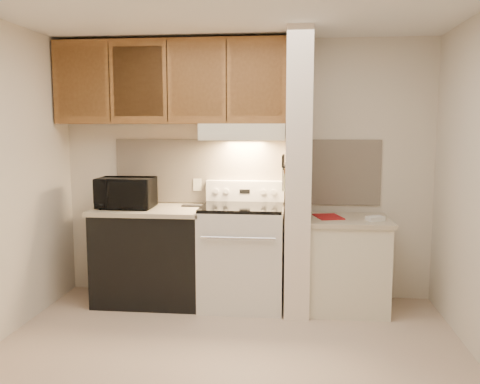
# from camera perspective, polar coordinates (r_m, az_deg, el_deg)

# --- Properties ---
(floor) EXTENTS (3.60, 3.60, 0.00)m
(floor) POSITION_cam_1_polar(r_m,az_deg,el_deg) (3.87, -1.59, -18.28)
(floor) COLOR #C6AD96
(floor) RESTS_ON ground
(ceiling) EXTENTS (3.60, 3.60, 0.00)m
(ceiling) POSITION_cam_1_polar(r_m,az_deg,el_deg) (3.58, -1.74, 20.71)
(ceiling) COLOR white
(ceiling) RESTS_ON wall_back
(wall_back) EXTENTS (3.60, 2.50, 0.02)m
(wall_back) POSITION_cam_1_polar(r_m,az_deg,el_deg) (4.99, 0.65, 2.49)
(wall_back) COLOR beige
(wall_back) RESTS_ON floor
(backsplash) EXTENTS (2.60, 0.02, 0.63)m
(backsplash) POSITION_cam_1_polar(r_m,az_deg,el_deg) (4.98, 0.63, 2.31)
(backsplash) COLOR beige
(backsplash) RESTS_ON wall_back
(range_body) EXTENTS (0.76, 0.65, 0.92)m
(range_body) POSITION_cam_1_polar(r_m,az_deg,el_deg) (4.79, 0.24, -7.32)
(range_body) COLOR silver
(range_body) RESTS_ON floor
(oven_window) EXTENTS (0.50, 0.01, 0.30)m
(oven_window) POSITION_cam_1_polar(r_m,az_deg,el_deg) (4.47, -0.17, -7.85)
(oven_window) COLOR black
(oven_window) RESTS_ON range_body
(oven_handle) EXTENTS (0.65, 0.02, 0.02)m
(oven_handle) POSITION_cam_1_polar(r_m,az_deg,el_deg) (4.38, -0.23, -5.20)
(oven_handle) COLOR silver
(oven_handle) RESTS_ON range_body
(cooktop) EXTENTS (0.74, 0.64, 0.03)m
(cooktop) POSITION_cam_1_polar(r_m,az_deg,el_deg) (4.69, 0.24, -1.70)
(cooktop) COLOR black
(cooktop) RESTS_ON range_body
(range_backguard) EXTENTS (0.76, 0.08, 0.20)m
(range_backguard) POSITION_cam_1_polar(r_m,az_deg,el_deg) (4.96, 0.58, 0.13)
(range_backguard) COLOR silver
(range_backguard) RESTS_ON range_body
(range_display) EXTENTS (0.10, 0.01, 0.04)m
(range_display) POSITION_cam_1_polar(r_m,az_deg,el_deg) (4.91, 0.53, 0.07)
(range_display) COLOR black
(range_display) RESTS_ON range_backguard
(range_knob_left_outer) EXTENTS (0.05, 0.02, 0.05)m
(range_knob_left_outer) POSITION_cam_1_polar(r_m,az_deg,el_deg) (4.95, -2.70, 0.11)
(range_knob_left_outer) COLOR silver
(range_knob_left_outer) RESTS_ON range_backguard
(range_knob_left_inner) EXTENTS (0.05, 0.02, 0.05)m
(range_knob_left_inner) POSITION_cam_1_polar(r_m,az_deg,el_deg) (4.93, -1.55, 0.09)
(range_knob_left_inner) COLOR silver
(range_knob_left_inner) RESTS_ON range_backguard
(range_knob_right_inner) EXTENTS (0.05, 0.02, 0.05)m
(range_knob_right_inner) POSITION_cam_1_polar(r_m,az_deg,el_deg) (4.90, 2.62, 0.03)
(range_knob_right_inner) COLOR silver
(range_knob_right_inner) RESTS_ON range_backguard
(range_knob_right_outer) EXTENTS (0.05, 0.02, 0.05)m
(range_knob_right_outer) POSITION_cam_1_polar(r_m,az_deg,el_deg) (4.89, 3.79, 0.02)
(range_knob_right_outer) COLOR silver
(range_knob_right_outer) RESTS_ON range_backguard
(dishwasher_front) EXTENTS (1.00, 0.63, 0.87)m
(dishwasher_front) POSITION_cam_1_polar(r_m,az_deg,el_deg) (4.97, -9.98, -7.19)
(dishwasher_front) COLOR black
(dishwasher_front) RESTS_ON floor
(left_countertop) EXTENTS (1.04, 0.67, 0.04)m
(left_countertop) POSITION_cam_1_polar(r_m,az_deg,el_deg) (4.87, -10.10, -2.01)
(left_countertop) COLOR #BCAF94
(left_countertop) RESTS_ON dishwasher_front
(spoon_rest) EXTENTS (0.23, 0.09, 0.02)m
(spoon_rest) POSITION_cam_1_polar(r_m,az_deg,el_deg) (4.90, -5.19, -1.55)
(spoon_rest) COLOR black
(spoon_rest) RESTS_ON left_countertop
(teal_jar) EXTENTS (0.11, 0.11, 0.10)m
(teal_jar) POSITION_cam_1_polar(r_m,az_deg,el_deg) (4.94, -11.62, -1.09)
(teal_jar) COLOR #2D6767
(teal_jar) RESTS_ON left_countertop
(outlet) EXTENTS (0.08, 0.01, 0.12)m
(outlet) POSITION_cam_1_polar(r_m,az_deg,el_deg) (5.05, -4.81, 0.81)
(outlet) COLOR beige
(outlet) RESTS_ON backsplash
(microwave) EXTENTS (0.52, 0.36, 0.29)m
(microwave) POSITION_cam_1_polar(r_m,az_deg,el_deg) (4.90, -12.68, -0.10)
(microwave) COLOR black
(microwave) RESTS_ON left_countertop
(partition_pillar) EXTENTS (0.22, 0.70, 2.50)m
(partition_pillar) POSITION_cam_1_polar(r_m,az_deg,el_deg) (4.62, 6.54, 2.06)
(partition_pillar) COLOR #F5E3CF
(partition_pillar) RESTS_ON floor
(pillar_trim) EXTENTS (0.01, 0.70, 0.04)m
(pillar_trim) POSITION_cam_1_polar(r_m,az_deg,el_deg) (4.62, 5.11, 2.69)
(pillar_trim) COLOR brown
(pillar_trim) RESTS_ON partition_pillar
(knife_strip) EXTENTS (0.02, 0.42, 0.04)m
(knife_strip) POSITION_cam_1_polar(r_m,az_deg,el_deg) (4.57, 5.03, 2.89)
(knife_strip) COLOR black
(knife_strip) RESTS_ON partition_pillar
(knife_blade_a) EXTENTS (0.01, 0.03, 0.16)m
(knife_blade_a) POSITION_cam_1_polar(r_m,az_deg,el_deg) (4.43, 4.82, 1.45)
(knife_blade_a) COLOR silver
(knife_blade_a) RESTS_ON knife_strip
(knife_handle_a) EXTENTS (0.02, 0.02, 0.10)m
(knife_handle_a) POSITION_cam_1_polar(r_m,az_deg,el_deg) (4.41, 4.84, 3.39)
(knife_handle_a) COLOR black
(knife_handle_a) RESTS_ON knife_strip
(knife_blade_b) EXTENTS (0.01, 0.04, 0.18)m
(knife_blade_b) POSITION_cam_1_polar(r_m,az_deg,el_deg) (4.51, 4.84, 1.43)
(knife_blade_b) COLOR silver
(knife_blade_b) RESTS_ON knife_strip
(knife_handle_b) EXTENTS (0.02, 0.02, 0.10)m
(knife_handle_b) POSITION_cam_1_polar(r_m,az_deg,el_deg) (4.50, 4.87, 3.46)
(knife_handle_b) COLOR black
(knife_handle_b) RESTS_ON knife_strip
(knife_blade_c) EXTENTS (0.01, 0.04, 0.20)m
(knife_blade_c) POSITION_cam_1_polar(r_m,az_deg,el_deg) (4.57, 4.86, 1.38)
(knife_blade_c) COLOR silver
(knife_blade_c) RESTS_ON knife_strip
(knife_handle_c) EXTENTS (0.02, 0.02, 0.10)m
(knife_handle_c) POSITION_cam_1_polar(r_m,az_deg,el_deg) (4.55, 4.88, 3.51)
(knife_handle_c) COLOR black
(knife_handle_c) RESTS_ON knife_strip
(knife_blade_d) EXTENTS (0.01, 0.04, 0.16)m
(knife_blade_d) POSITION_cam_1_polar(r_m,az_deg,el_deg) (4.65, 4.89, 1.74)
(knife_blade_d) COLOR silver
(knife_blade_d) RESTS_ON knife_strip
(knife_handle_d) EXTENTS (0.02, 0.02, 0.10)m
(knife_handle_d) POSITION_cam_1_polar(r_m,az_deg,el_deg) (4.63, 4.90, 3.58)
(knife_handle_d) COLOR black
(knife_handle_d) RESTS_ON knife_strip
(knife_blade_e) EXTENTS (0.01, 0.04, 0.18)m
(knife_blade_e) POSITION_cam_1_polar(r_m,az_deg,el_deg) (4.74, 4.91, 1.72)
(knife_blade_e) COLOR silver
(knife_blade_e) RESTS_ON knife_strip
(knife_handle_e) EXTENTS (0.02, 0.02, 0.10)m
(knife_handle_e) POSITION_cam_1_polar(r_m,az_deg,el_deg) (4.74, 4.93, 3.66)
(knife_handle_e) COLOR black
(knife_handle_e) RESTS_ON knife_strip
(oven_mitt) EXTENTS (0.03, 0.10, 0.25)m
(oven_mitt) POSITION_cam_1_polar(r_m,az_deg,el_deg) (4.80, 4.94, 1.64)
(oven_mitt) COLOR slate
(oven_mitt) RESTS_ON partition_pillar
(right_cab_base) EXTENTS (0.70, 0.60, 0.81)m
(right_cab_base) POSITION_cam_1_polar(r_m,az_deg,el_deg) (4.80, 11.95, -8.12)
(right_cab_base) COLOR beige
(right_cab_base) RESTS_ON floor
(right_countertop) EXTENTS (0.74, 0.64, 0.04)m
(right_countertop) POSITION_cam_1_polar(r_m,az_deg,el_deg) (4.71, 12.09, -3.13)
(right_countertop) COLOR #BCAF94
(right_countertop) RESTS_ON right_cab_base
(red_folder) EXTENTS (0.29, 0.34, 0.01)m
(red_folder) POSITION_cam_1_polar(r_m,az_deg,el_deg) (4.71, 9.88, -2.75)
(red_folder) COLOR maroon
(red_folder) RESTS_ON right_countertop
(white_box) EXTENTS (0.17, 0.15, 0.04)m
(white_box) POSITION_cam_1_polar(r_m,az_deg,el_deg) (4.63, 14.94, -2.89)
(white_box) COLOR white
(white_box) RESTS_ON right_countertop
(range_hood) EXTENTS (0.78, 0.44, 0.15)m
(range_hood) POSITION_cam_1_polar(r_m,az_deg,el_deg) (4.76, 0.40, 6.77)
(range_hood) COLOR beige
(range_hood) RESTS_ON upper_cabinets
(hood_lip) EXTENTS (0.78, 0.04, 0.06)m
(hood_lip) POSITION_cam_1_polar(r_m,az_deg,el_deg) (4.55, 0.14, 6.18)
(hood_lip) COLOR beige
(hood_lip) RESTS_ON range_hood
(upper_cabinets) EXTENTS (2.18, 0.33, 0.77)m
(upper_cabinets) POSITION_cam_1_polar(r_m,az_deg,el_deg) (4.94, -7.72, 12.07)
(upper_cabinets) COLOR brown
(upper_cabinets) RESTS_ON wall_back
(cab_door_a) EXTENTS (0.46, 0.01, 0.63)m
(cab_door_a) POSITION_cam_1_polar(r_m,az_deg,el_deg) (5.04, -17.42, 11.71)
(cab_door_a) COLOR brown
(cab_door_a) RESTS_ON upper_cabinets
(cab_gap_a) EXTENTS (0.01, 0.01, 0.73)m
(cab_gap_a) POSITION_cam_1_polar(r_m,az_deg,el_deg) (4.94, -14.46, 11.91)
(cab_gap_a) COLOR black
(cab_gap_a) RESTS_ON upper_cabinets
(cab_door_b) EXTENTS (0.46, 0.01, 0.63)m
(cab_door_b) POSITION_cam_1_polar(r_m,az_deg,el_deg) (4.85, -11.38, 12.08)
(cab_door_b) COLOR brown
(cab_door_b) RESTS_ON upper_cabinets
(cab_gap_b) EXTENTS (0.01, 0.01, 0.73)m
(cab_gap_b) POSITION_cam_1_polar(r_m,az_deg,el_deg) (4.78, -8.19, 12.22)
(cab_gap_b) COLOR black
(cab_gap_b) RESTS_ON upper_cabinets
(cab_door_c) EXTENTS (0.46, 0.01, 0.63)m
(cab_door_c) POSITION_cam_1_polar(r_m,az_deg,el_deg) (4.72, -4.90, 12.33)
(cab_door_c) COLOR brown
(cab_door_c) RESTS_ON upper_cabinets
(cab_gap_c) EXTENTS (0.01, 0.01, 0.73)m
(cab_gap_c) POSITION_cam_1_polar(r_m,az_deg,el_deg) (4.68, -1.55, 12.40)
(cab_gap_c) COLOR black
(cab_gap_c) RESTS_ON upper_cabinets
(cab_door_d) EXTENTS (0.46, 0.01, 0.63)m
(cab_door_d) POSITION_cam_1_polar(r_m,az_deg,el_deg) (4.65, 1.87, 12.43)
(cab_door_d) COLOR brown
(cab_door_d) RESTS_ON upper_cabinets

